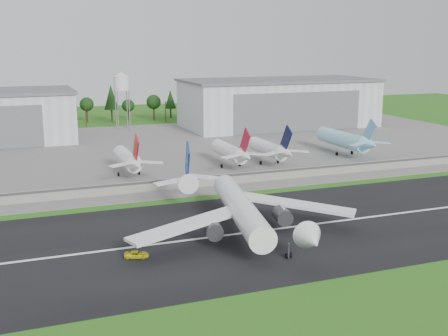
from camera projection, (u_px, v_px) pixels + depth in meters
name	position (u px, v px, depth m)	size (l,w,h in m)	color
ground	(302.00, 242.00, 125.82)	(600.00, 600.00, 0.00)	#226117
runway	(282.00, 228.00, 134.93)	(320.00, 60.00, 0.10)	black
runway_centerline	(282.00, 228.00, 134.92)	(220.00, 1.00, 0.02)	white
apron	(165.00, 149.00, 235.34)	(320.00, 150.00, 0.10)	slate
blast_fence	(218.00, 180.00, 175.62)	(240.00, 0.61, 3.50)	gray
hangar_east	(279.00, 103.00, 299.56)	(102.00, 47.00, 25.20)	silver
water_tower	(121.00, 81.00, 287.63)	(8.40, 8.40, 29.40)	#99999E
utility_poles	(127.00, 124.00, 308.38)	(230.00, 3.00, 12.00)	black
treeline	(122.00, 121.00, 322.07)	(320.00, 16.00, 22.00)	black
main_airliner	(242.00, 214.00, 129.78)	(56.23, 58.99, 18.17)	white
ground_vehicle	(137.00, 254.00, 116.22)	(2.37, 5.13, 1.43)	#CFCD18
parked_jet_red_a	(129.00, 160.00, 186.24)	(7.36, 31.29, 16.33)	white
parked_jet_red_b	(232.00, 152.00, 199.00)	(7.36, 31.29, 16.37)	white
parked_jet_navy	(271.00, 149.00, 204.30)	(7.36, 31.29, 16.40)	white
parked_jet_skyblue	(347.00, 140.00, 221.08)	(7.36, 37.29, 16.91)	#8ED1F6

